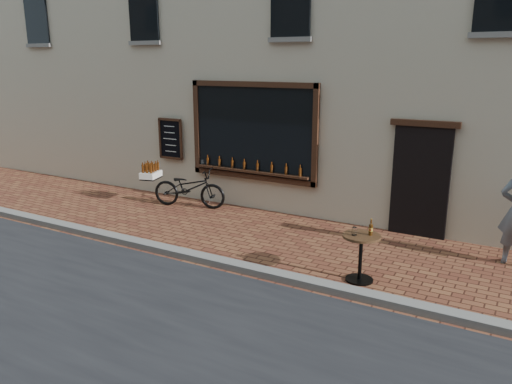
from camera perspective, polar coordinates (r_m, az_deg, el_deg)
The scene contains 4 objects.
ground at distance 8.21m, azimuth -0.87°, elevation -9.79°, with size 90.00×90.00×0.00m, color #5C2C1D.
kerb at distance 8.34m, azimuth -0.17°, elevation -8.92°, with size 90.00×0.25×0.12m, color slate.
cargo_bicycle at distance 12.05m, azimuth -7.79°, elevation 0.54°, with size 2.16×1.06×1.01m.
bistro_table at distance 8.08m, azimuth 11.93°, elevation -6.30°, with size 0.60×0.60×1.03m.
Camera 1 is at (3.80, -6.44, 3.40)m, focal length 35.00 mm.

